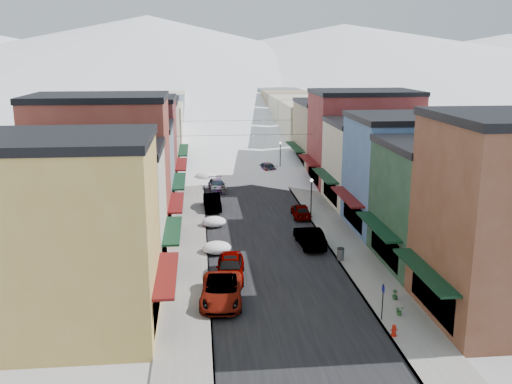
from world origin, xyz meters
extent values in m
plane|color=gray|center=(0.00, 0.00, 0.00)|extent=(600.00, 600.00, 0.00)
cube|color=black|center=(0.00, 60.00, 0.01)|extent=(10.00, 160.00, 0.01)
cube|color=gray|center=(-6.60, 60.00, 0.07)|extent=(3.20, 160.00, 0.15)
cube|color=gray|center=(6.60, 60.00, 0.07)|extent=(3.20, 160.00, 0.15)
cube|color=slate|center=(-5.05, 60.00, 0.07)|extent=(0.10, 160.00, 0.15)
cube|color=slate|center=(5.05, 60.00, 0.07)|extent=(0.10, 160.00, 0.15)
cube|color=gold|center=(-13.20, 4.00, 5.50)|extent=(10.00, 8.50, 11.00)
cube|color=black|center=(-13.20, 4.00, 11.25)|extent=(10.20, 8.70, 0.50)
cube|color=#580F0F|center=(-7.60, 4.00, 3.20)|extent=(1.20, 7.22, 0.15)
cube|color=beige|center=(-13.20, 12.50, 4.50)|extent=(10.00, 8.00, 9.00)
cube|color=black|center=(-13.20, 12.50, 9.25)|extent=(10.20, 8.20, 0.50)
cube|color=black|center=(-7.60, 12.50, 3.20)|extent=(1.20, 6.80, 0.15)
cube|color=maroon|center=(-13.70, 20.50, 6.00)|extent=(11.00, 8.00, 12.00)
cube|color=black|center=(-13.70, 20.50, 12.25)|extent=(11.20, 8.20, 0.50)
cube|color=#580F0F|center=(-7.60, 20.50, 3.20)|extent=(1.20, 6.80, 0.15)
cube|color=slate|center=(-13.20, 29.00, 4.25)|extent=(10.00, 9.00, 8.50)
cube|color=black|center=(-13.20, 29.00, 8.75)|extent=(10.20, 9.20, 0.50)
cube|color=black|center=(-7.60, 29.00, 3.20)|extent=(1.20, 7.65, 0.15)
cube|color=maroon|center=(-14.20, 38.00, 5.25)|extent=(12.00, 9.00, 10.50)
cube|color=black|center=(-14.20, 38.00, 10.75)|extent=(12.20, 9.20, 0.50)
cube|color=#580F0F|center=(-7.60, 38.00, 3.20)|extent=(1.20, 7.65, 0.15)
cube|color=#927E60|center=(-13.20, 48.00, 4.75)|extent=(10.00, 11.00, 9.50)
cube|color=black|center=(-13.20, 48.00, 9.75)|extent=(10.20, 11.20, 0.50)
cube|color=black|center=(-7.60, 48.00, 3.20)|extent=(1.20, 9.35, 0.15)
cube|color=black|center=(7.60, 3.00, 3.20)|extent=(1.20, 7.65, 0.15)
cube|color=#1D3D26|center=(13.20, 12.00, 4.50)|extent=(10.00, 9.00, 9.00)
cube|color=black|center=(13.20, 12.00, 9.25)|extent=(10.20, 9.20, 0.50)
cube|color=black|center=(7.60, 12.00, 3.20)|extent=(1.20, 7.65, 0.15)
cube|color=#416595|center=(13.20, 21.00, 5.00)|extent=(10.00, 9.00, 10.00)
cube|color=black|center=(13.20, 21.00, 10.25)|extent=(10.20, 9.20, 0.50)
cube|color=#580F0F|center=(7.60, 21.00, 3.20)|extent=(1.20, 7.65, 0.15)
cube|color=beige|center=(13.70, 30.00, 4.25)|extent=(11.00, 9.00, 8.50)
cube|color=black|center=(13.70, 30.00, 8.75)|extent=(11.20, 9.20, 0.50)
cube|color=black|center=(7.60, 30.00, 3.20)|extent=(1.20, 7.65, 0.15)
cube|color=maroon|center=(14.20, 39.00, 5.50)|extent=(12.00, 9.00, 11.00)
cube|color=black|center=(14.20, 39.00, 11.25)|extent=(12.20, 9.20, 0.50)
cube|color=#580F0F|center=(7.60, 39.00, 3.20)|extent=(1.20, 7.65, 0.15)
cube|color=#8B7A5B|center=(13.20, 49.00, 4.50)|extent=(10.00, 11.00, 9.00)
cube|color=black|center=(13.20, 49.00, 9.25)|extent=(10.20, 11.20, 0.50)
cube|color=black|center=(7.60, 49.00, 3.20)|extent=(1.20, 9.35, 0.15)
cube|color=gray|center=(-12.50, 62.00, 4.00)|extent=(9.00, 13.00, 8.00)
cube|color=gray|center=(12.50, 62.00, 4.00)|extent=(9.00, 13.00, 8.00)
cube|color=gray|center=(-12.50, 76.00, 4.00)|extent=(9.00, 13.00, 8.00)
cube|color=gray|center=(12.50, 76.00, 4.00)|extent=(9.00, 13.00, 8.00)
cube|color=gray|center=(-12.50, 90.00, 4.00)|extent=(9.00, 13.00, 8.00)
cube|color=gray|center=(12.50, 90.00, 4.00)|extent=(9.00, 13.00, 8.00)
cube|color=gray|center=(-12.50, 104.00, 4.00)|extent=(9.00, 13.00, 8.00)
cube|color=gray|center=(12.50, 104.00, 4.00)|extent=(9.00, 13.00, 8.00)
cube|color=silver|center=(0.00, 225.00, 6.00)|extent=(360.00, 40.00, 12.00)
cone|color=white|center=(-30.00, 275.00, 17.00)|extent=(300.00, 300.00, 34.00)
cone|color=white|center=(70.00, 270.00, 15.00)|extent=(320.00, 320.00, 30.00)
cone|color=white|center=(170.00, 290.00, 13.00)|extent=(280.00, 280.00, 26.00)
cylinder|color=black|center=(0.00, 40.00, 6.20)|extent=(16.40, 0.04, 0.04)
cylinder|color=black|center=(0.00, 55.00, 6.20)|extent=(16.40, 0.04, 0.04)
imported|color=white|center=(-4.30, 6.80, 0.79)|extent=(3.06, 5.90, 1.59)
imported|color=gray|center=(-3.50, 10.84, 0.84)|extent=(2.41, 5.10, 1.69)
imported|color=black|center=(-4.30, 29.50, 0.77)|extent=(1.87, 4.76, 1.54)
imported|color=#A3A5AC|center=(-3.50, 37.74, 0.66)|extent=(2.23, 4.69, 1.32)
imported|color=black|center=(3.50, 17.12, 0.82)|extent=(2.02, 5.05, 1.63)
imported|color=gray|center=(4.30, 25.71, 0.70)|extent=(1.78, 4.14, 1.39)
imported|color=black|center=(3.50, 47.42, 0.71)|extent=(2.63, 5.09, 1.41)
imported|color=#9DA1A5|center=(-1.14, 50.80, 0.73)|extent=(1.97, 4.37, 1.46)
imported|color=white|center=(1.43, 71.87, 0.81)|extent=(3.06, 6.00, 1.62)
cylinder|color=#B81609|center=(5.24, 1.00, 0.20)|extent=(0.31, 0.31, 0.09)
cylinder|color=#B81609|center=(5.24, 1.00, 0.43)|extent=(0.22, 0.22, 0.55)
sphere|color=#B81609|center=(5.24, 1.00, 0.74)|extent=(0.24, 0.24, 0.24)
cylinder|color=#B81609|center=(5.24, 1.00, 0.52)|extent=(0.42, 0.09, 0.09)
cylinder|color=black|center=(5.20, 3.08, 1.29)|extent=(0.06, 0.06, 2.29)
cube|color=navy|center=(5.20, 3.08, 2.13)|extent=(0.09, 0.31, 0.42)
cylinder|color=slate|center=(5.20, 13.29, 0.61)|extent=(0.53, 0.53, 0.91)
cylinder|color=black|center=(5.20, 13.29, 1.08)|extent=(0.57, 0.57, 0.06)
cylinder|color=black|center=(5.20, 25.18, 0.19)|extent=(0.27, 0.27, 0.09)
cylinder|color=black|center=(5.20, 25.18, 1.93)|extent=(0.11, 0.11, 3.55)
sphere|color=white|center=(5.20, 25.18, 3.83)|extent=(0.32, 0.32, 0.32)
cylinder|color=black|center=(5.20, 46.39, 0.20)|extent=(0.29, 0.29, 0.10)
cylinder|color=black|center=(5.20, 46.39, 2.10)|extent=(0.12, 0.12, 3.89)
sphere|color=white|center=(5.20, 46.39, 4.19)|extent=(0.35, 0.35, 0.35)
imported|color=#30632C|center=(6.46, 3.56, 0.44)|extent=(0.65, 0.61, 0.57)
imported|color=#255228|center=(6.95, 5.81, 0.47)|extent=(0.45, 0.45, 0.64)
ellipsoid|color=white|center=(-4.30, 16.11, 0.49)|extent=(2.33, 1.98, 0.99)
ellipsoid|color=white|center=(-4.10, 17.31, 0.25)|extent=(1.00, 0.90, 0.50)
ellipsoid|color=white|center=(-4.30, 23.44, 0.48)|extent=(2.26, 1.91, 0.96)
ellipsoid|color=white|center=(-4.10, 24.64, 0.24)|extent=(0.97, 0.87, 0.48)
ellipsoid|color=white|center=(-4.82, 43.13, 0.56)|extent=(2.64, 2.24, 1.12)
ellipsoid|color=white|center=(-4.62, 44.33, 0.28)|extent=(1.13, 1.02, 0.57)
camera|label=1|loc=(-5.53, -27.56, 15.82)|focal=40.00mm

